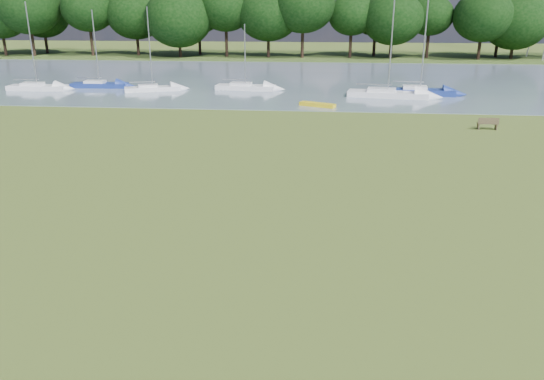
# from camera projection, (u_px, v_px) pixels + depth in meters

# --- Properties ---
(ground) EXTENTS (220.00, 220.00, 0.00)m
(ground) POSITION_uv_depth(u_px,v_px,m) (277.00, 205.00, 23.29)
(ground) COLOR olive
(river) EXTENTS (220.00, 40.00, 0.10)m
(river) POSITION_uv_depth(u_px,v_px,m) (309.00, 80.00, 62.75)
(river) COLOR slate
(river) RESTS_ON ground
(far_bank) EXTENTS (220.00, 20.00, 0.40)m
(far_bank) POSITION_uv_depth(u_px,v_px,m) (315.00, 57.00, 90.93)
(far_bank) COLOR #4C6626
(far_bank) RESTS_ON ground
(riverbank_bench) EXTENTS (1.41, 0.44, 0.87)m
(riverbank_bench) POSITION_uv_depth(u_px,v_px,m) (488.00, 124.00, 37.32)
(riverbank_bench) COLOR brown
(riverbank_bench) RESTS_ON ground
(kayak) EXTENTS (3.22, 2.03, 0.32)m
(kayak) POSITION_uv_depth(u_px,v_px,m) (317.00, 105.00, 45.74)
(kayak) COLOR yellow
(kayak) RESTS_ON river
(tree_line) EXTENTS (159.72, 9.92, 12.01)m
(tree_line) POSITION_uv_depth(u_px,v_px,m) (368.00, 14.00, 84.06)
(tree_line) COLOR black
(tree_line) RESTS_ON far_bank
(sailboat_0) EXTENTS (6.65, 2.38, 9.11)m
(sailboat_0) POSITION_uv_depth(u_px,v_px,m) (419.00, 89.00, 51.48)
(sailboat_0) COLOR navy
(sailboat_0) RESTS_ON river
(sailboat_1) EXTENTS (7.78, 3.28, 9.00)m
(sailboat_1) POSITION_uv_depth(u_px,v_px,m) (387.00, 92.00, 50.40)
(sailboat_1) COLOR white
(sailboat_1) RESTS_ON river
(sailboat_2) EXTENTS (5.92, 1.87, 7.86)m
(sailboat_2) POSITION_uv_depth(u_px,v_px,m) (99.00, 83.00, 56.31)
(sailboat_2) COLOR navy
(sailboat_2) RESTS_ON river
(sailboat_3) EXTENTS (6.25, 2.23, 6.53)m
(sailboat_3) POSITION_uv_depth(u_px,v_px,m) (245.00, 86.00, 54.81)
(sailboat_3) COLOR white
(sailboat_3) RESTS_ON river
(sailboat_5) EXTENTS (6.00, 1.88, 8.64)m
(sailboat_5) POSITION_uv_depth(u_px,v_px,m) (36.00, 85.00, 54.57)
(sailboat_5) COLOR white
(sailboat_5) RESTS_ON river
(sailboat_6) EXTENTS (5.76, 3.44, 8.17)m
(sailboat_6) POSITION_uv_depth(u_px,v_px,m) (152.00, 87.00, 53.99)
(sailboat_6) COLOR white
(sailboat_6) RESTS_ON river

